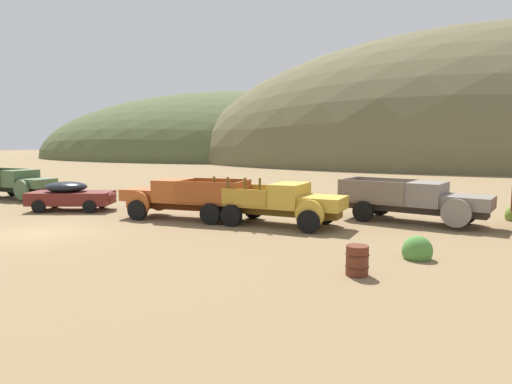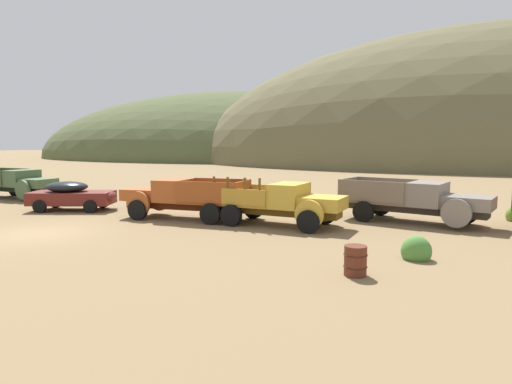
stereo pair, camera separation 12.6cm
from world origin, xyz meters
name	(u,v)px [view 1 (the left image)]	position (x,y,z in m)	size (l,w,h in m)	color
ground_plane	(36,234)	(0.00, 0.00, 0.00)	(300.00, 300.00, 0.00)	olive
hill_distant	(230,158)	(-22.86, 82.45, 0.00)	(94.78, 58.19, 29.62)	#4C5633
hill_far_left	(502,165)	(30.17, 67.46, 0.00)	(105.18, 56.98, 44.12)	brown
truck_weathered_green	(20,183)	(-9.38, 8.58, 1.03)	(6.00, 2.85, 1.91)	#232B1B
car_oxblood	(74,195)	(-2.79, 5.64, 0.82)	(4.82, 3.04, 1.57)	maroon
truck_oxide_orange	(177,197)	(3.70, 5.04, 1.03)	(6.17, 2.34, 1.91)	#51220D
truck_faded_yellow	(287,203)	(9.23, 4.73, 1.00)	(6.09, 3.12, 2.16)	brown
truck_primer_gray	(423,201)	(14.93, 7.20, 1.04)	(6.84, 3.97, 1.91)	#3D322D
oil_drum_foreground	(357,260)	(12.79, -1.83, 0.42)	(0.67, 0.67, 0.84)	#5B2819
bush_near_barrel	(416,251)	(14.44, 0.57, 0.24)	(0.94, 0.97, 0.97)	#4C8438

